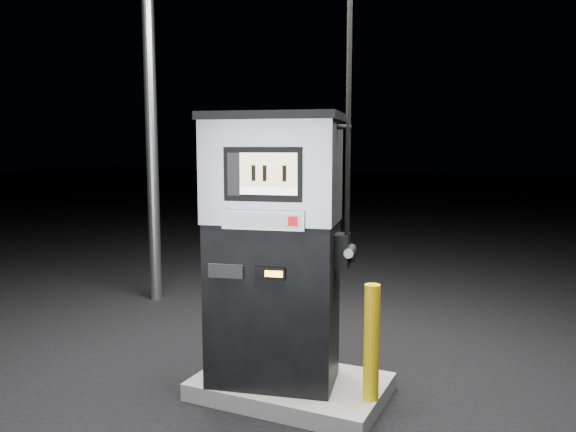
% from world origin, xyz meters
% --- Properties ---
extents(ground, '(80.00, 80.00, 0.00)m').
position_xyz_m(ground, '(0.00, 0.00, 0.00)').
color(ground, black).
rests_on(ground, ground).
extents(pump_island, '(1.60, 1.00, 0.15)m').
position_xyz_m(pump_island, '(0.00, 0.00, 0.07)').
color(pump_island, slate).
rests_on(pump_island, ground).
extents(fuel_dispenser, '(1.31, 0.89, 4.70)m').
position_xyz_m(fuel_dispenser, '(-0.11, -0.10, 1.31)').
color(fuel_dispenser, black).
rests_on(fuel_dispenser, pump_island).
extents(bollard_left, '(0.12, 0.12, 0.89)m').
position_xyz_m(bollard_left, '(-0.67, -0.06, 0.60)').
color(bollard_left, '#E8B70C').
rests_on(bollard_left, pump_island).
extents(bollard_right, '(0.15, 0.15, 0.93)m').
position_xyz_m(bollard_right, '(0.74, -0.10, 0.62)').
color(bollard_right, '#E8B70C').
rests_on(bollard_right, pump_island).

